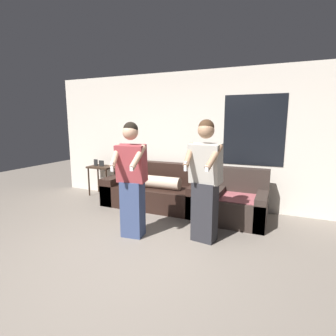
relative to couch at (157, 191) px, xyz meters
The scene contains 7 objects.
ground_plane 2.43m from the couch, 77.00° to the right, with size 14.00×14.00×0.00m, color slate.
wall_back 1.28m from the couch, 40.69° to the left, with size 6.49×0.07×2.70m.
couch is the anchor object (origin of this frame).
armchair 1.68m from the couch, ahead, with size 0.92×0.88×0.89m.
side_table 1.58m from the couch, behind, with size 0.58×0.42×0.84m.
person_left 1.58m from the couch, 78.71° to the right, with size 0.48×0.50×1.71m.
person_right 1.85m from the couch, 41.50° to the right, with size 0.50×0.52×1.75m.
Camera 1 is at (1.73, -2.32, 1.72)m, focal length 28.00 mm.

